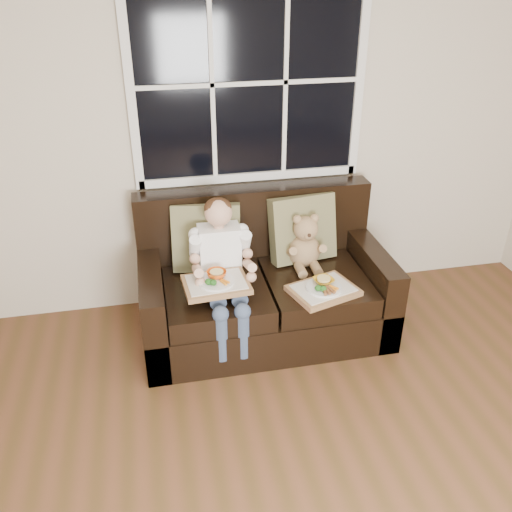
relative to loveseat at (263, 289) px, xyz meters
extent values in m
cube|color=beige|center=(0.04, 0.48, 1.04)|extent=(4.50, 0.02, 2.70)
cube|color=black|center=(0.00, 0.47, 1.34)|extent=(1.50, 0.02, 1.25)
cube|color=silver|center=(0.00, 0.45, 0.69)|extent=(1.58, 0.04, 0.06)
cube|color=silver|center=(-0.78, 0.45, 1.34)|extent=(0.06, 0.04, 1.37)
cube|color=silver|center=(0.78, 0.45, 1.34)|extent=(0.06, 0.04, 1.37)
cube|color=silver|center=(0.00, 0.45, 1.34)|extent=(1.50, 0.03, 0.03)
cube|color=black|center=(0.00, -0.07, -0.16)|extent=(1.70, 0.90, 0.30)
cube|color=black|center=(-0.78, -0.07, -0.01)|extent=(0.15, 0.90, 0.60)
cube|color=black|center=(0.78, -0.07, -0.01)|extent=(0.15, 0.90, 0.60)
cube|color=black|center=(0.00, 0.31, 0.32)|extent=(1.70, 0.18, 0.66)
cube|color=black|center=(-0.35, -0.15, 0.07)|extent=(0.68, 0.72, 0.15)
cube|color=black|center=(0.35, -0.15, 0.07)|extent=(0.68, 0.72, 0.15)
cube|color=#6E6844|center=(-0.37, 0.15, 0.38)|extent=(0.50, 0.29, 0.48)
cube|color=#6E6844|center=(0.32, 0.15, 0.38)|extent=(0.50, 0.29, 0.49)
cube|color=white|center=(-0.30, -0.02, 0.34)|extent=(0.27, 0.17, 0.38)
sphere|color=tan|center=(-0.30, -0.03, 0.64)|extent=(0.18, 0.18, 0.18)
ellipsoid|color=#3D2313|center=(-0.30, -0.01, 0.66)|extent=(0.18, 0.18, 0.13)
cylinder|color=#374560|center=(-0.37, -0.23, 0.19)|extent=(0.11, 0.34, 0.11)
cylinder|color=#374560|center=(-0.23, -0.23, 0.19)|extent=(0.11, 0.34, 0.11)
cylinder|color=#374560|center=(-0.37, -0.48, -0.02)|extent=(0.09, 0.09, 0.32)
cylinder|color=#374560|center=(-0.23, -0.48, -0.02)|extent=(0.09, 0.09, 0.32)
cylinder|color=tan|center=(-0.47, -0.14, 0.38)|extent=(0.07, 0.34, 0.27)
cylinder|color=tan|center=(-0.14, -0.14, 0.38)|extent=(0.07, 0.34, 0.27)
ellipsoid|color=#9E7953|center=(0.31, 0.06, 0.25)|extent=(0.24, 0.20, 0.25)
sphere|color=#9E7953|center=(0.31, 0.04, 0.43)|extent=(0.18, 0.18, 0.17)
sphere|color=#9E7953|center=(0.25, 0.05, 0.50)|extent=(0.06, 0.06, 0.06)
sphere|color=#9E7953|center=(0.37, 0.05, 0.50)|extent=(0.06, 0.06, 0.06)
sphere|color=#9E7953|center=(0.31, -0.03, 0.41)|extent=(0.07, 0.07, 0.07)
sphere|color=black|center=(0.31, -0.05, 0.43)|extent=(0.03, 0.03, 0.03)
cylinder|color=#9E7953|center=(0.26, -0.08, 0.17)|extent=(0.07, 0.14, 0.07)
cylinder|color=#9E7953|center=(0.37, -0.08, 0.17)|extent=(0.07, 0.14, 0.07)
cube|color=#A06948|center=(-0.37, -0.28, 0.25)|extent=(0.43, 0.34, 0.03)
cube|color=beige|center=(-0.37, -0.28, 0.27)|extent=(0.38, 0.29, 0.01)
cylinder|color=silver|center=(-0.37, -0.29, 0.28)|extent=(0.23, 0.23, 0.01)
imported|color=#E65913|center=(-0.36, -0.24, 0.31)|extent=(0.14, 0.14, 0.04)
cylinder|color=#E7C97E|center=(-0.36, -0.24, 0.31)|extent=(0.09, 0.09, 0.02)
ellipsoid|color=#20581B|center=(-0.42, -0.32, 0.31)|extent=(0.04, 0.04, 0.04)
ellipsoid|color=#20581B|center=(-0.39, -0.34, 0.31)|extent=(0.04, 0.04, 0.04)
cylinder|color=orange|center=(-0.32, -0.33, 0.30)|extent=(0.05, 0.06, 0.02)
cube|color=#A06948|center=(0.33, -0.34, 0.16)|extent=(0.49, 0.43, 0.03)
cube|color=beige|center=(0.33, -0.34, 0.18)|extent=(0.43, 0.36, 0.01)
cylinder|color=silver|center=(0.33, -0.35, 0.19)|extent=(0.24, 0.24, 0.01)
imported|color=gold|center=(0.34, -0.31, 0.21)|extent=(0.16, 0.16, 0.03)
cylinder|color=#E7C97E|center=(0.34, -0.31, 0.22)|extent=(0.09, 0.09, 0.02)
ellipsoid|color=#20581B|center=(0.28, -0.39, 0.22)|extent=(0.04, 0.04, 0.04)
ellipsoid|color=#20581B|center=(0.31, -0.41, 0.22)|extent=(0.04, 0.04, 0.04)
cylinder|color=orange|center=(0.38, -0.40, 0.20)|extent=(0.05, 0.06, 0.02)
cylinder|color=brown|center=(0.33, -0.42, 0.21)|extent=(0.03, 0.09, 0.02)
camera|label=1|loc=(-0.72, -3.19, 2.07)|focal=38.00mm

